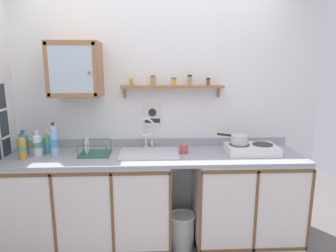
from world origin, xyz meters
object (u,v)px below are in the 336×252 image
at_px(saucepan, 239,139).
at_px(bottle_juice_amber_2, 22,147).
at_px(bottle_soda_green_1, 48,144).
at_px(sink, 149,155).
at_px(mug, 184,149).
at_px(warning_sign, 152,116).
at_px(trash_bin, 182,230).
at_px(bottle_water_blue_3, 54,141).
at_px(hot_plate_stove, 251,149).
at_px(dish_rack, 94,152).
at_px(wall_cabinet, 75,69).
at_px(bottle_detergent_teal_4, 24,144).
at_px(bottle_water_clear_0, 37,144).

bearing_deg(saucepan, bottle_juice_amber_2, -177.52).
height_order(bottle_soda_green_1, bottle_juice_amber_2, bottle_juice_amber_2).
bearing_deg(sink, mug, -1.23).
bearing_deg(bottle_juice_amber_2, saucepan, 2.48).
bearing_deg(warning_sign, trash_bin, -49.62).
xyz_separation_m(bottle_juice_amber_2, mug, (1.46, 0.11, -0.06)).
bearing_deg(bottle_water_blue_3, bottle_soda_green_1, 131.67).
height_order(hot_plate_stove, bottle_juice_amber_2, bottle_juice_amber_2).
height_order(bottle_water_blue_3, warning_sign, warning_sign).
relative_size(dish_rack, wall_cabinet, 0.56).
relative_size(bottle_detergent_teal_4, trash_bin, 0.66).
xyz_separation_m(bottle_water_clear_0, bottle_water_blue_3, (0.16, -0.02, 0.04)).
bearing_deg(wall_cabinet, trash_bin, -10.66).
bearing_deg(bottle_juice_amber_2, dish_rack, 9.23).
relative_size(bottle_water_blue_3, bottle_detergent_teal_4, 1.38).
distance_m(saucepan, bottle_water_blue_3, 1.72).
height_order(saucepan, bottle_water_clear_0, bottle_water_clear_0).
distance_m(bottle_water_clear_0, bottle_water_blue_3, 0.17).
bearing_deg(trash_bin, wall_cabinet, 169.34).
relative_size(bottle_soda_green_1, mug, 1.83).
distance_m(sink, saucepan, 0.88).
height_order(mug, wall_cabinet, wall_cabinet).
relative_size(wall_cabinet, trash_bin, 1.46).
bearing_deg(trash_bin, bottle_water_clear_0, 178.26).
xyz_separation_m(sink, bottle_detergent_teal_4, (-1.17, 0.03, 0.11)).
distance_m(bottle_soda_green_1, mug, 1.30).
relative_size(sink, trash_bin, 1.61).
xyz_separation_m(hot_plate_stove, bottle_water_clear_0, (-2.00, 0.02, 0.07)).
distance_m(warning_sign, trash_bin, 1.18).
relative_size(saucepan, bottle_water_clear_0, 1.16).
xyz_separation_m(bottle_water_clear_0, bottle_soda_green_1, (0.06, 0.09, -0.02)).
bearing_deg(sink, bottle_soda_green_1, 176.64).
xyz_separation_m(dish_rack, mug, (0.85, 0.01, 0.02)).
bearing_deg(dish_rack, mug, 0.49).
distance_m(bottle_detergent_teal_4, trash_bin, 1.73).
bearing_deg(sink, bottle_water_blue_3, -176.38).
height_order(saucepan, bottle_juice_amber_2, bottle_juice_amber_2).
distance_m(saucepan, bottle_water_clear_0, 1.88).
distance_m(bottle_detergent_teal_4, dish_rack, 0.66).
distance_m(sink, trash_bin, 0.83).
xyz_separation_m(bottle_water_clear_0, bottle_juice_amber_2, (-0.10, -0.08, -0.00)).
distance_m(bottle_water_clear_0, bottle_detergent_teal_4, 0.16).
height_order(sink, bottle_juice_amber_2, sink).
relative_size(warning_sign, trash_bin, 0.70).
relative_size(sink, hot_plate_stove, 1.18).
xyz_separation_m(mug, trash_bin, (-0.01, -0.06, -0.82)).
bearing_deg(bottle_water_clear_0, sink, 1.74).
bearing_deg(trash_bin, saucepan, 4.70).
bearing_deg(hot_plate_stove, warning_sign, 161.50).
distance_m(bottle_soda_green_1, bottle_juice_amber_2, 0.24).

